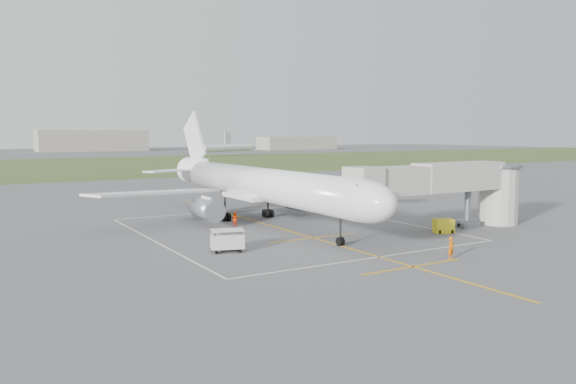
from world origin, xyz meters
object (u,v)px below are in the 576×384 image
jet_bridge (454,185)px  gpu_unit (444,226)px  baggage_cart (227,240)px  ramp_worker_wing (235,219)px  airliner (262,185)px  ramp_worker_nose (451,248)px

jet_bridge → gpu_unit: bearing=-156.3°
jet_bridge → baggage_cart: 26.09m
baggage_cart → ramp_worker_wing: baggage_cart is taller
airliner → gpu_unit: size_ratio=20.62×
ramp_worker_nose → gpu_unit: bearing=36.6°
baggage_cart → ramp_worker_wing: 13.43m
airliner → ramp_worker_nose: bearing=-79.5°
gpu_unit → ramp_worker_wing: size_ratio=1.39×
jet_bridge → baggage_cart: size_ratio=7.30×
gpu_unit → airliner: bearing=151.4°
airliner → baggage_cart: (-10.03, -12.30, -3.39)m
jet_bridge → gpu_unit: (-2.56, -1.13, -4.03)m
gpu_unit → ramp_worker_nose: size_ratio=1.21×
baggage_cart → ramp_worker_nose: baggage_cart is taller
gpu_unit → ramp_worker_nose: 12.52m
gpu_unit → baggage_cart: bearing=-166.7°
airliner → jet_bridge: airliner is taller
airliner → ramp_worker_wing: 5.13m
ramp_worker_nose → ramp_worker_wing: ramp_worker_nose is taller
jet_bridge → baggage_cart: bearing=175.7°
gpu_unit → ramp_worker_nose: ramp_worker_nose is taller
ramp_worker_nose → ramp_worker_wing: (-8.16, 23.95, -0.12)m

